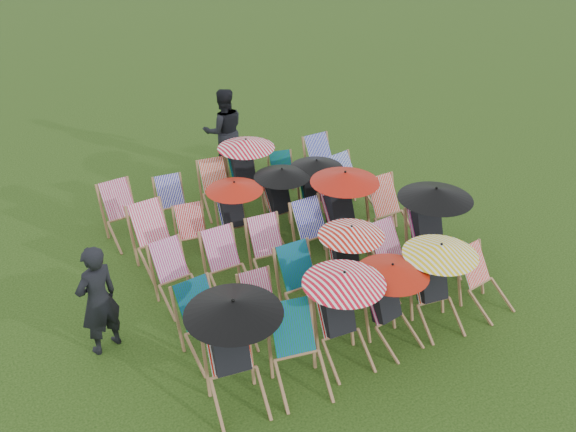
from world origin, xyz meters
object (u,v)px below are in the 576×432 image
deckchair_5 (485,281)px  person_left (98,300)px  deckchair_0 (234,351)px  deckchair_29 (326,164)px  person_rear (224,131)px

deckchair_5 → person_left: 5.62m
deckchair_0 → deckchair_29: bearing=55.4°
deckchair_0 → deckchair_29: (4.09, 4.46, -0.27)m
deckchair_0 → person_rear: (2.57, 6.09, 0.15)m
deckchair_29 → person_rear: 2.27m
deckchair_0 → deckchair_5: bearing=6.5°
deckchair_29 → person_left: (-5.31, -2.73, 0.34)m
deckchair_5 → person_rear: bearing=95.4°
deckchair_0 → person_left: size_ratio=0.87×
deckchair_5 → deckchair_29: size_ratio=0.91×
deckchair_0 → deckchair_29: size_ratio=1.47×
deckchair_0 → person_left: person_left is taller
person_rear → deckchair_5: bearing=115.1°
deckchair_0 → deckchair_29: 6.06m
deckchair_5 → deckchair_29: (0.01, 4.56, 0.04)m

